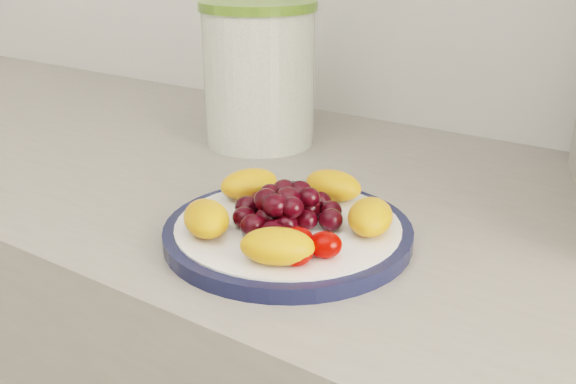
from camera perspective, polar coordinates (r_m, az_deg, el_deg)
The scene contains 5 objects.
plate_rim at distance 0.62m, azimuth 0.00°, elevation -3.62°, with size 0.24×0.24×0.01m, color #121734.
plate_face at distance 0.62m, azimuth 0.00°, elevation -3.53°, with size 0.22×0.22×0.02m, color white.
canister at distance 0.90m, azimuth -2.58°, elevation 10.05°, with size 0.15×0.15×0.18m, color #485E22.
canister_lid at distance 0.88m, azimuth -2.69°, elevation 16.24°, with size 0.16×0.16×0.01m, color #547728.
fruit_plate at distance 0.61m, azimuth -0.02°, elevation -1.62°, with size 0.21×0.20×0.04m.
Camera 1 is at (0.25, 0.59, 1.18)m, focal length 40.00 mm.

